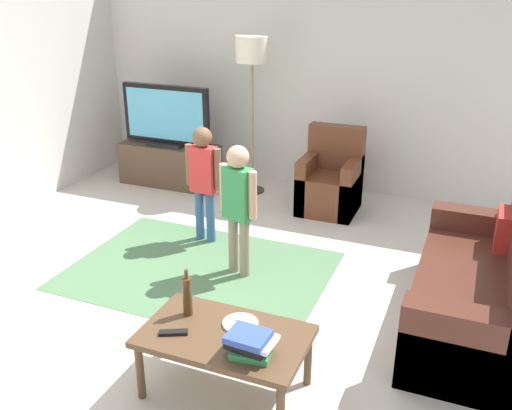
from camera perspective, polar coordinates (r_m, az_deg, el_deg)
name	(u,v)px	position (r m, az deg, el deg)	size (l,w,h in m)	color
ground	(227,310)	(4.46, -2.97, -10.50)	(7.80, 7.80, 0.00)	beige
wall_back	(336,73)	(6.66, 8.05, 12.96)	(6.00, 0.12, 2.70)	silver
area_rug	(199,270)	(5.02, -5.70, -6.51)	(2.20, 1.60, 0.01)	#4C724C
tv_stand	(170,165)	(6.99, -8.61, 4.01)	(1.20, 0.44, 0.50)	#4C3828
tv	(166,116)	(6.81, -8.99, 8.79)	(1.10, 0.28, 0.71)	black
couch	(486,293)	(4.43, 22.02, -8.20)	(0.80, 1.80, 0.86)	#472319
armchair	(331,183)	(6.19, 7.51, 2.16)	(0.60, 0.60, 0.90)	brown
floor_lamp	(252,58)	(6.37, -0.39, 14.52)	(0.36, 0.36, 1.78)	#262626
child_near_tv	(204,174)	(5.30, -5.27, 3.09)	(0.38, 0.18, 1.12)	#33598C
child_center	(238,199)	(4.66, -1.79, 0.59)	(0.37, 0.20, 1.14)	gray
coffee_table	(225,340)	(3.51, -3.15, -13.37)	(1.00, 0.60, 0.42)	#513823
book_stack	(250,343)	(3.28, -0.57, -13.65)	(0.28, 0.23, 0.14)	#388C4C
bottle	(187,296)	(3.60, -6.90, -9.01)	(0.06, 0.06, 0.32)	#4C3319
tv_remote	(173,332)	(3.50, -8.27, -12.53)	(0.17, 0.05, 0.02)	black
plate	(240,323)	(3.55, -1.57, -11.77)	(0.22, 0.22, 0.02)	white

